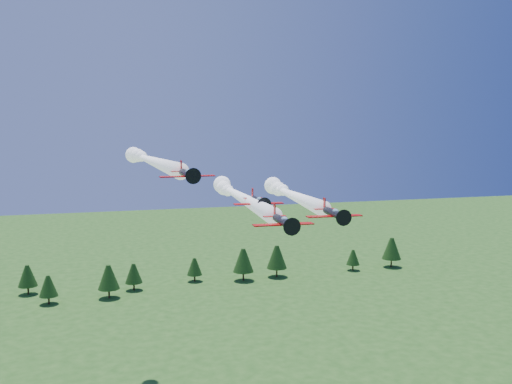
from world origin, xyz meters
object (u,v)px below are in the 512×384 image
object	(u,v)px
plane_right	(290,194)
plane_slot	(258,201)
plane_left	(150,160)
plane_lead	(238,195)

from	to	relation	value
plane_right	plane_slot	xyz separation A→B (m)	(-10.95, -15.64, 1.03)
plane_slot	plane_right	bearing A→B (deg)	57.71
plane_left	plane_right	world-z (taller)	plane_left
plane_left	plane_right	bearing A→B (deg)	-27.25
plane_lead	plane_left	distance (m)	20.37
plane_right	plane_lead	bearing A→B (deg)	-168.46
plane_lead	plane_right	size ratio (longest dim) A/B	1.22
plane_slot	plane_lead	bearing A→B (deg)	92.03
plane_lead	plane_left	bearing A→B (deg)	141.46
plane_left	plane_slot	xyz separation A→B (m)	(14.56, -26.95, -5.31)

